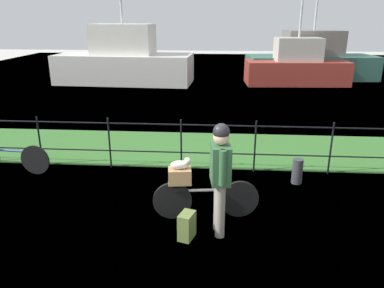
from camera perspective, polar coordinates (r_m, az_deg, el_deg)
ground_plane at (r=5.83m, az=-3.91°, el=-12.45°), size 60.00×60.00×0.00m
grass_strip at (r=8.97m, az=-0.80°, el=-0.63°), size 27.00×2.40×0.03m
harbor_water at (r=17.34m, az=1.75°, el=9.01°), size 30.00×30.00×0.00m
iron_fence at (r=7.57m, az=-1.68°, el=0.44°), size 18.04×0.04×1.08m
bicycle_main at (r=5.89m, az=1.96°, el=-8.41°), size 1.66×0.29×0.61m
wooden_crate at (r=5.70m, az=-1.90°, el=-4.91°), size 0.38×0.29×0.23m
terrier_dog at (r=5.62m, az=-1.66°, el=-3.09°), size 0.32×0.18×0.18m
cyclist_person at (r=5.22m, az=4.37°, el=-4.04°), size 0.31×0.54×1.68m
backpack_on_paving at (r=5.44m, az=-0.80°, el=-12.47°), size 0.26×0.32×0.40m
mooring_bollard at (r=7.36m, az=15.88°, el=-4.04°), size 0.20×0.20×0.49m
bicycle_parked at (r=8.42m, az=-26.29°, el=-1.84°), size 1.70×0.23×0.60m
moored_boat_near at (r=18.16m, az=-10.36°, el=12.33°), size 6.42×2.67×4.29m
moored_boat_mid at (r=19.96m, az=17.83°, el=11.98°), size 6.50×2.89×3.96m
moored_boat_far at (r=18.23m, az=15.77°, el=11.29°), size 4.71×2.08×3.71m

